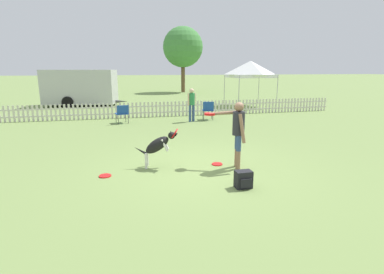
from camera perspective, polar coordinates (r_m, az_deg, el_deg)
The scene contains 13 objects.
ground_plane at distance 7.16m, azimuth 2.35°, elevation -5.86°, with size 240.00×240.00×0.00m, color olive.
handler_person at distance 7.01m, azimuth 8.53°, elevation 1.81°, with size 0.88×0.83×1.56m.
leaping_dog at distance 7.07m, azimuth -6.42°, elevation -1.45°, with size 1.06×0.47×0.94m.
frisbee_near_handler at distance 7.40m, azimuth 4.80°, elevation -5.17°, with size 0.26×0.26×0.02m.
frisbee_near_dog at distance 6.86m, azimuth -16.23°, elevation -7.11°, with size 0.26×0.26×0.02m.
backpack_on_grass at distance 6.03m, azimuth 9.78°, elevation -7.98°, with size 0.33×0.26×0.35m.
picket_fence at distance 14.86m, azimuth -6.45°, elevation 5.28°, with size 19.11×0.04×0.74m.
folding_chair_blue_left at distance 13.81m, azimuth 3.08°, elevation 5.37°, with size 0.58×0.60×0.86m.
folding_chair_center at distance 13.25m, azimuth -13.15°, elevation 4.58°, with size 0.60×0.62×0.80m.
canopy_tent_main at distance 19.29m, azimuth 11.07°, elevation 12.54°, with size 2.50×2.50×2.80m.
spectator_standing at distance 13.32m, azimuth -0.06°, elevation 6.69°, with size 0.39×0.27×1.47m.
equipment_trailer at distance 20.60m, azimuth -20.44°, elevation 8.95°, with size 5.23×2.84×2.26m.
tree_left_grove at distance 31.06m, azimuth -1.75°, elevation 16.73°, with size 3.98×3.98×6.45m.
Camera 1 is at (-1.92, -6.51, 2.29)m, focal length 28.00 mm.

